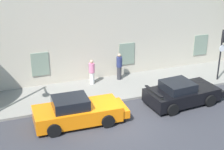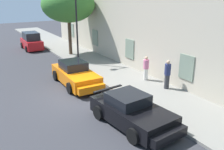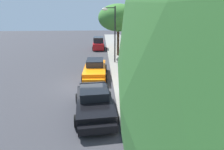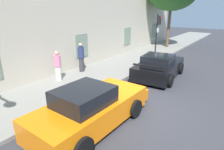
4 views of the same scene
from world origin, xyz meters
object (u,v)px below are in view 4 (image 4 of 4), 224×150
object	(u,v)px
sportscar_red_lead	(95,107)
sportscar_yellow_flank	(160,66)
pedestrian_admiring	(81,57)
traffic_light	(158,29)
pedestrian_strolling	(58,66)

from	to	relation	value
sportscar_red_lead	sportscar_yellow_flank	xyz separation A→B (m)	(6.22, 0.14, -0.03)
sportscar_yellow_flank	pedestrian_admiring	bearing A→B (deg)	119.20
traffic_light	sportscar_yellow_flank	bearing A→B (deg)	-153.63
traffic_light	pedestrian_admiring	bearing A→B (deg)	159.08
sportscar_red_lead	pedestrian_strolling	size ratio (longest dim) A/B	2.96
sportscar_red_lead	pedestrian_strolling	distance (m)	4.68
pedestrian_strolling	sportscar_red_lead	bearing A→B (deg)	-114.41
sportscar_yellow_flank	traffic_light	bearing A→B (deg)	26.37
sportscar_yellow_flank	traffic_light	distance (m)	4.61
traffic_light	pedestrian_admiring	xyz separation A→B (m)	(-6.14, 2.35, -1.40)
sportscar_red_lead	sportscar_yellow_flank	size ratio (longest dim) A/B	1.05
pedestrian_strolling	sportscar_yellow_flank	bearing A→B (deg)	-43.80
pedestrian_admiring	pedestrian_strolling	xyz separation A→B (m)	(-1.93, -0.11, -0.09)
traffic_light	pedestrian_admiring	world-z (taller)	traffic_light
pedestrian_admiring	pedestrian_strolling	bearing A→B (deg)	-176.63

